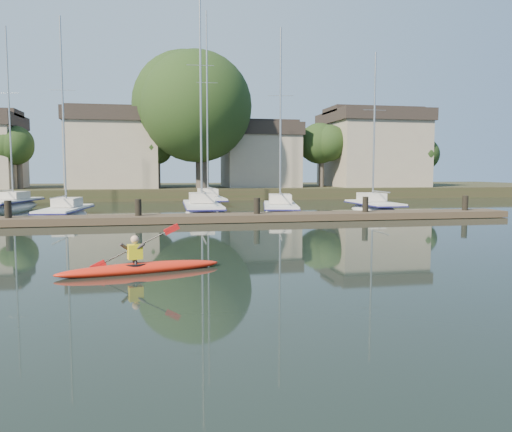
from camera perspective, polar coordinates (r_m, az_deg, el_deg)
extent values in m
plane|color=black|center=(11.76, -1.06, -7.55)|extent=(160.00, 160.00, 0.00)
ellipsoid|color=red|center=(13.18, -13.03, -5.88)|extent=(4.21, 1.51, 0.32)
cylinder|color=black|center=(13.14, -13.64, -5.48)|extent=(0.75, 0.75, 0.08)
imported|color=#2F292B|center=(13.08, -13.67, -4.04)|extent=(0.29, 0.37, 0.91)
cube|color=gold|center=(13.08, -13.67, -3.99)|extent=(0.41, 0.34, 0.37)
sphere|color=tan|center=(13.03, -13.70, -2.61)|extent=(0.21, 0.21, 0.21)
cube|color=#493829|center=(25.49, -6.53, -0.24)|extent=(34.00, 2.00, 0.35)
cylinder|color=black|center=(26.35, -26.44, -0.36)|extent=(0.32, 0.32, 1.80)
cylinder|color=black|center=(25.42, -13.29, -0.13)|extent=(0.32, 0.32, 1.80)
cylinder|color=black|center=(25.89, 0.10, 0.10)|extent=(0.32, 0.32, 1.80)
cylinder|color=black|center=(27.68, 12.38, 0.31)|extent=(0.32, 0.32, 1.80)
cylinder|color=black|center=(30.56, 22.76, 0.47)|extent=(0.32, 0.32, 1.80)
ellipsoid|color=white|center=(30.14, -20.92, -0.69)|extent=(2.62, 7.63, 1.67)
cube|color=white|center=(30.08, -20.97, 0.81)|extent=(2.39, 6.28, 0.12)
cube|color=navy|center=(30.08, -20.97, 0.68)|extent=(2.48, 6.44, 0.07)
cube|color=beige|center=(30.49, -20.76, 1.49)|extent=(1.44, 2.21, 0.48)
cylinder|color=#9EA0A5|center=(30.39, -21.19, 10.91)|extent=(0.11, 0.11, 10.56)
cylinder|color=#9EA0A5|center=(28.96, -21.62, 2.03)|extent=(0.37, 2.83, 0.07)
cylinder|color=#9EA0A5|center=(30.55, -21.27, 13.27)|extent=(1.40, 0.17, 0.03)
ellipsoid|color=white|center=(30.61, -6.17, -0.39)|extent=(2.36, 9.30, 1.95)
cube|color=white|center=(30.53, -6.19, 1.34)|extent=(2.22, 7.63, 0.14)
cube|color=navy|center=(30.54, -6.19, 1.19)|extent=(2.31, 7.82, 0.08)
cube|color=beige|center=(31.06, -6.26, 2.11)|extent=(1.49, 2.62, 0.57)
cylinder|color=#9EA0A5|center=(31.10, -6.35, 13.85)|extent=(0.12, 0.12, 13.36)
cylinder|color=#9EA0A5|center=(29.10, -6.03, 2.78)|extent=(0.16, 3.52, 0.08)
cylinder|color=#9EA0A5|center=(31.38, -6.38, 16.75)|extent=(1.64, 0.07, 0.03)
ellipsoid|color=white|center=(30.53, 2.78, -0.33)|extent=(3.52, 7.92, 1.82)
cube|color=white|center=(30.46, 2.79, 1.28)|extent=(3.15, 6.55, 0.13)
cube|color=navy|center=(30.46, 2.79, 1.14)|extent=(3.26, 6.71, 0.08)
cube|color=beige|center=(30.89, 2.76, 2.00)|extent=(1.75, 2.37, 0.53)
cylinder|color=#9EA0A5|center=(30.79, 2.81, 11.24)|extent=(0.12, 0.12, 10.55)
cylinder|color=#9EA0A5|center=(29.27, 2.88, 2.63)|extent=(0.66, 2.87, 0.08)
cylinder|color=#9EA0A5|center=(30.95, 2.82, 13.57)|extent=(1.51, 0.34, 0.03)
ellipsoid|color=white|center=(33.43, 13.29, 0.02)|extent=(2.04, 6.71, 1.82)
cube|color=white|center=(33.37, 13.32, 1.49)|extent=(1.94, 5.50, 0.13)
cube|color=navy|center=(33.37, 13.32, 1.36)|extent=(2.02, 5.63, 0.08)
cube|color=beige|center=(33.72, 13.06, 2.13)|extent=(1.35, 1.88, 0.53)
cylinder|color=#9EA0A5|center=(33.60, 13.35, 9.76)|extent=(0.11, 0.11, 9.57)
cylinder|color=#9EA0A5|center=(32.42, 14.07, 2.72)|extent=(0.09, 2.54, 0.08)
cylinder|color=#9EA0A5|center=(33.72, 13.40, 11.70)|extent=(1.53, 0.04, 0.03)
ellipsoid|color=white|center=(39.47, -26.11, 0.41)|extent=(3.34, 8.56, 1.76)
cube|color=white|center=(39.42, -26.16, 1.62)|extent=(3.00, 7.06, 0.13)
cube|color=navy|center=(39.43, -26.16, 1.51)|extent=(3.10, 7.24, 0.07)
cube|color=beige|center=(39.86, -25.88, 2.16)|extent=(1.68, 2.53, 0.51)
cylinder|color=#9EA0A5|center=(39.79, -26.36, 10.41)|extent=(0.11, 0.11, 12.06)
cylinder|color=#9EA0A5|center=(38.26, -26.99, 2.61)|extent=(0.61, 3.14, 0.07)
cylinder|color=#9EA0A5|center=(39.97, -26.44, 12.47)|extent=(1.47, 0.28, 0.03)
ellipsoid|color=white|center=(38.95, -5.47, 0.82)|extent=(2.17, 10.08, 1.91)
cube|color=white|center=(38.89, -5.48, 2.15)|extent=(2.06, 8.26, 0.14)
cube|color=navy|center=(38.89, -5.48, 2.03)|extent=(2.14, 8.47, 0.08)
cube|color=beige|center=(39.47, -5.56, 2.73)|extent=(1.43, 2.83, 0.55)
cylinder|color=#9EA0A5|center=(39.46, -5.61, 12.51)|extent=(0.12, 0.12, 14.09)
cylinder|color=#9EA0A5|center=(37.35, -5.28, 3.26)|extent=(0.10, 3.82, 0.08)
cylinder|color=#9EA0A5|center=(39.71, -5.63, 14.93)|extent=(1.61, 0.04, 0.03)
cube|color=#273219|center=(55.38, -9.00, 2.95)|extent=(90.00, 24.00, 1.00)
cube|color=gray|center=(49.48, -15.81, 6.61)|extent=(8.00, 8.00, 6.00)
cube|color=#2E2421|center=(49.72, -15.91, 10.76)|extent=(8.40, 8.40, 1.20)
cube|color=gray|center=(50.31, 0.40, 6.21)|extent=(7.00, 7.00, 5.00)
cube|color=#2E2421|center=(50.46, 0.40, 9.73)|extent=(7.35, 7.35, 1.20)
cube|color=gray|center=(54.01, 13.07, 6.80)|extent=(9.00, 9.00, 6.50)
cube|color=#2E2421|center=(54.26, 13.15, 10.87)|extent=(9.45, 9.45, 1.20)
cylinder|color=#504740|center=(46.48, -6.17, 6.27)|extent=(1.20, 1.20, 5.00)
sphere|color=#193313|center=(46.85, -6.23, 12.39)|extent=(8.50, 8.50, 8.50)
cylinder|color=#504740|center=(48.80, -25.39, 4.57)|extent=(0.48, 0.48, 3.00)
sphere|color=#193313|center=(48.86, -25.50, 7.50)|extent=(3.40, 3.40, 3.40)
cylinder|color=#504740|center=(46.80, -11.11, 4.84)|extent=(0.38, 0.38, 2.80)
sphere|color=#193313|center=(46.84, -11.16, 7.54)|extent=(2.72, 2.72, 2.72)
cylinder|color=#504740|center=(50.40, 7.47, 5.14)|extent=(0.50, 0.50, 3.20)
sphere|color=#193313|center=(50.47, 7.51, 8.15)|extent=(3.57, 3.57, 3.57)
cylinder|color=#504740|center=(53.10, 18.31, 4.60)|extent=(0.41, 0.41, 2.60)
sphere|color=#193313|center=(53.13, 18.38, 6.92)|extent=(2.89, 2.89, 2.89)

